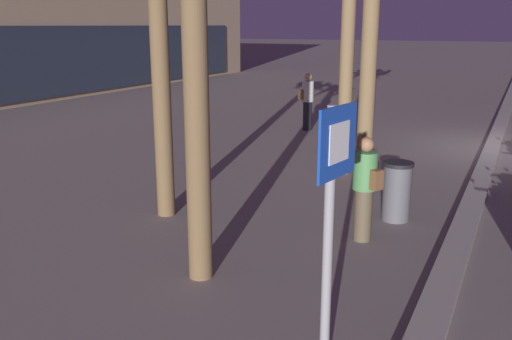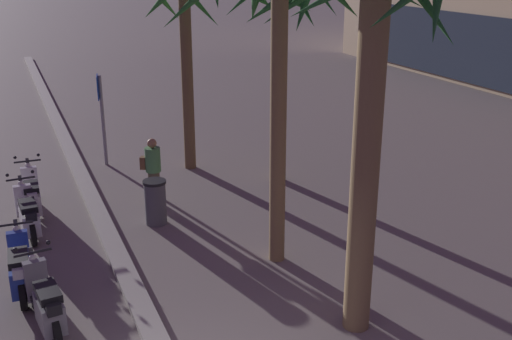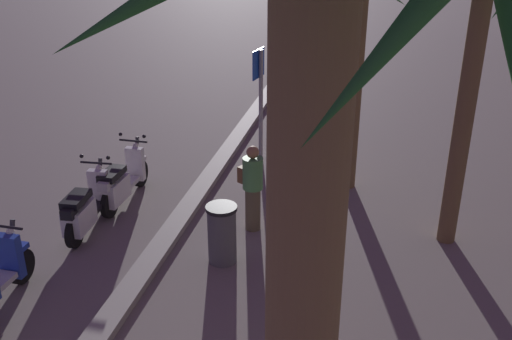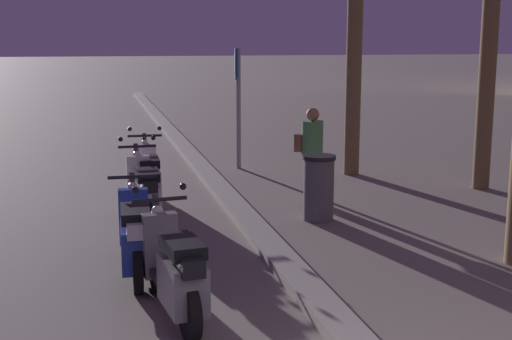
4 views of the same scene
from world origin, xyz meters
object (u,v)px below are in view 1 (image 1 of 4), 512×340
object	(u,v)px
pedestrian_by_palm_tree	(307,100)
pedestrian_strolling_near_curb	(365,187)
litter_bin	(397,191)
crossing_sign	(331,211)

from	to	relation	value
pedestrian_by_palm_tree	pedestrian_strolling_near_curb	xyz separation A→B (m)	(-7.81, -3.86, -0.09)
pedestrian_by_palm_tree	litter_bin	bearing A→B (deg)	-148.66
pedestrian_strolling_near_curb	litter_bin	xyz separation A→B (m)	(1.08, -0.23, -0.31)
pedestrian_by_palm_tree	litter_bin	xyz separation A→B (m)	(-6.72, -4.09, -0.41)
pedestrian_by_palm_tree	litter_bin	distance (m)	7.88
pedestrian_by_palm_tree	litter_bin	world-z (taller)	pedestrian_by_palm_tree
pedestrian_by_palm_tree	crossing_sign	bearing A→B (deg)	-158.16
pedestrian_by_palm_tree	pedestrian_strolling_near_curb	size ratio (longest dim) A/B	1.10
pedestrian_strolling_near_curb	litter_bin	distance (m)	1.15
crossing_sign	pedestrian_by_palm_tree	bearing A→B (deg)	21.84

